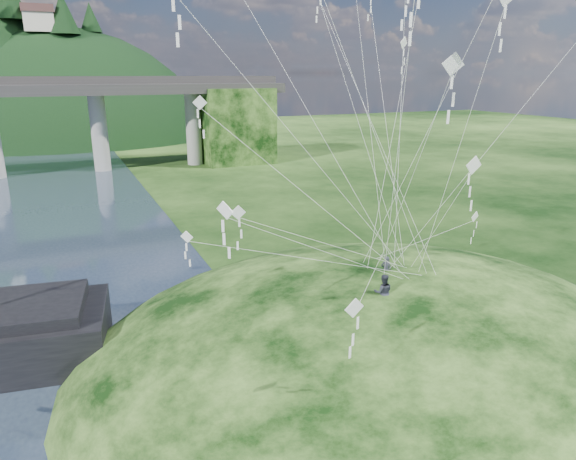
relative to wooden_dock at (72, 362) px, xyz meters
name	(u,v)px	position (x,y,z in m)	size (l,w,h in m)	color
ground	(262,416)	(7.99, -7.87, -0.45)	(320.00, 320.00, 0.00)	black
grass_hill	(380,381)	(15.99, -5.87, -1.95)	(36.00, 32.00, 13.00)	black
wooden_dock	(72,362)	(0.00, 0.00, 0.00)	(14.29, 7.07, 1.03)	#362616
kite_flyers	(385,270)	(15.10, -6.97, 5.44)	(2.81, 3.33, 1.93)	#292C37
kite_swarm	(360,26)	(13.66, -6.04, 17.03)	(18.85, 17.51, 21.96)	silver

